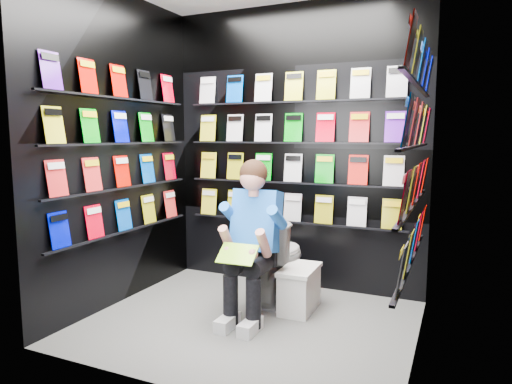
% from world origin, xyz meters
% --- Properties ---
extents(floor, '(2.40, 2.40, 0.00)m').
position_xyz_m(floor, '(0.00, 0.00, 0.00)').
color(floor, '#62625F').
rests_on(floor, ground).
extents(wall_back, '(2.40, 0.04, 2.60)m').
position_xyz_m(wall_back, '(0.00, 1.00, 1.30)').
color(wall_back, black).
rests_on(wall_back, floor).
extents(wall_front, '(2.40, 0.04, 2.60)m').
position_xyz_m(wall_front, '(0.00, -1.00, 1.30)').
color(wall_front, black).
rests_on(wall_front, floor).
extents(wall_left, '(0.04, 2.00, 2.60)m').
position_xyz_m(wall_left, '(-1.20, 0.00, 1.30)').
color(wall_left, black).
rests_on(wall_left, floor).
extents(wall_right, '(0.04, 2.00, 2.60)m').
position_xyz_m(wall_right, '(1.20, 0.00, 1.30)').
color(wall_right, black).
rests_on(wall_right, floor).
extents(comics_back, '(2.10, 0.06, 1.37)m').
position_xyz_m(comics_back, '(0.00, 0.97, 1.31)').
color(comics_back, red).
rests_on(comics_back, wall_back).
extents(comics_left, '(0.06, 1.70, 1.37)m').
position_xyz_m(comics_left, '(-1.17, 0.00, 1.31)').
color(comics_left, red).
rests_on(comics_left, wall_left).
extents(comics_right, '(0.06, 1.70, 1.37)m').
position_xyz_m(comics_right, '(1.17, 0.00, 1.31)').
color(comics_right, red).
rests_on(comics_right, wall_right).
extents(toilet, '(0.46, 0.77, 0.73)m').
position_xyz_m(toilet, '(-0.01, 0.55, 0.37)').
color(toilet, silver).
rests_on(toilet, floor).
extents(longbox, '(0.25, 0.44, 0.33)m').
position_xyz_m(longbox, '(0.27, 0.40, 0.16)').
color(longbox, silver).
rests_on(longbox, floor).
extents(longbox_lid, '(0.27, 0.46, 0.03)m').
position_xyz_m(longbox_lid, '(0.27, 0.40, 0.34)').
color(longbox_lid, silver).
rests_on(longbox_lid, longbox).
extents(reader, '(0.52, 0.73, 1.31)m').
position_xyz_m(reader, '(-0.01, 0.17, 0.75)').
color(reader, blue).
rests_on(reader, toilet).
extents(held_comic, '(0.29, 0.18, 0.12)m').
position_xyz_m(held_comic, '(-0.01, -0.18, 0.58)').
color(held_comic, green).
rests_on(held_comic, reader).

